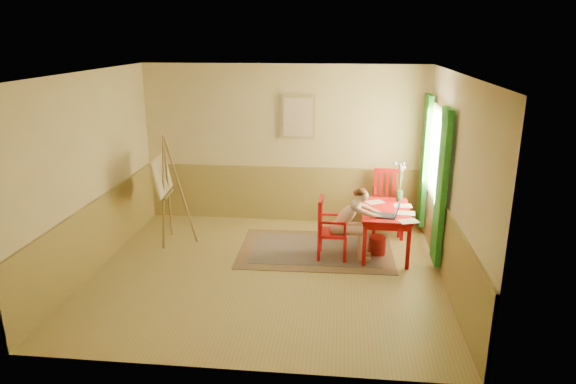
# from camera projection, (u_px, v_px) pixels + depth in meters

# --- Properties ---
(room) EXTENTS (5.04, 4.54, 2.84)m
(room) POSITION_uv_depth(u_px,v_px,m) (265.00, 179.00, 6.98)
(room) COLOR tan
(room) RESTS_ON ground
(wainscot) EXTENTS (5.00, 4.50, 1.00)m
(wainscot) POSITION_uv_depth(u_px,v_px,m) (274.00, 221.00, 8.00)
(wainscot) COLOR olive
(wainscot) RESTS_ON room
(window) EXTENTS (0.12, 2.01, 2.20)m
(window) POSITION_uv_depth(u_px,v_px,m) (434.00, 167.00, 7.80)
(window) COLOR white
(window) RESTS_ON room
(wall_portrait) EXTENTS (0.60, 0.05, 0.76)m
(wall_portrait) POSITION_uv_depth(u_px,v_px,m) (298.00, 117.00, 8.90)
(wall_portrait) COLOR tan
(wall_portrait) RESTS_ON room
(rug) EXTENTS (2.43, 1.65, 0.02)m
(rug) POSITION_uv_depth(u_px,v_px,m) (316.00, 250.00, 8.14)
(rug) COLOR #8C7251
(rug) RESTS_ON room
(table) EXTENTS (0.76, 1.22, 0.72)m
(table) POSITION_uv_depth(u_px,v_px,m) (386.00, 215.00, 7.88)
(table) COLOR red
(table) RESTS_ON room
(chair_left) EXTENTS (0.44, 0.42, 0.94)m
(chair_left) POSITION_uv_depth(u_px,v_px,m) (330.00, 229.00, 7.76)
(chair_left) COLOR red
(chair_left) RESTS_ON room
(chair_back) EXTENTS (0.49, 0.51, 1.07)m
(chair_back) POSITION_uv_depth(u_px,v_px,m) (387.00, 201.00, 8.81)
(chair_back) COLOR red
(chair_back) RESTS_ON room
(figure) EXTENTS (0.83, 0.36, 1.12)m
(figure) POSITION_uv_depth(u_px,v_px,m) (351.00, 220.00, 7.67)
(figure) COLOR #D4AC92
(figure) RESTS_ON room
(laptop) EXTENTS (0.44, 0.30, 0.25)m
(laptop) POSITION_uv_depth(u_px,v_px,m) (388.00, 213.00, 7.52)
(laptop) COLOR #1E2338
(laptop) RESTS_ON table
(papers) EXTENTS (0.76, 1.13, 0.00)m
(papers) POSITION_uv_depth(u_px,v_px,m) (398.00, 210.00, 7.80)
(papers) COLOR white
(papers) RESTS_ON table
(vase) EXTENTS (0.22, 0.32, 0.63)m
(vase) POSITION_uv_depth(u_px,v_px,m) (400.00, 183.00, 8.18)
(vase) COLOR #3F724C
(vase) RESTS_ON table
(wastebasket) EXTENTS (0.33, 0.33, 0.29)m
(wastebasket) POSITION_uv_depth(u_px,v_px,m) (377.00, 246.00, 7.97)
(wastebasket) COLOR #AA2825
(wastebasket) RESTS_ON room
(easel) EXTENTS (0.62, 0.80, 1.79)m
(easel) POSITION_uv_depth(u_px,v_px,m) (164.00, 180.00, 8.18)
(easel) COLOR olive
(easel) RESTS_ON room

